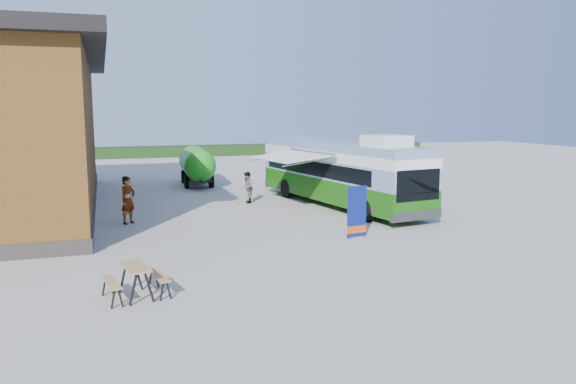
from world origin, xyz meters
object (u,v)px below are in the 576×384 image
object	(u,v)px
person_b	(247,188)
banner	(357,217)
bus	(340,171)
person_a	(128,200)
picnic_table	(135,274)
slurry_tanker	(197,164)

from	to	relation	value
person_b	banner	bearing A→B (deg)	25.27
bus	person_a	world-z (taller)	bus
person_b	bus	bearing A→B (deg)	74.98
banner	picnic_table	bearing A→B (deg)	-161.04
person_b	slurry_tanker	size ratio (longest dim) A/B	0.25
bus	person_b	xyz separation A→B (m)	(-4.11, 2.14, -0.92)
banner	person_a	xyz separation A→B (m)	(-7.86, 5.27, 0.20)
banner	person_a	bearing A→B (deg)	136.99
bus	person_a	bearing A→B (deg)	178.00
bus	picnic_table	size ratio (longest dim) A/B	7.20
bus	picnic_table	bearing A→B (deg)	-142.51
bus	person_b	bearing A→B (deg)	143.29
banner	bus	bearing A→B (deg)	62.63
banner	slurry_tanker	distance (m)	16.56
bus	slurry_tanker	distance (m)	11.11
picnic_table	person_b	size ratio (longest dim) A/B	1.05
banner	picnic_table	size ratio (longest dim) A/B	1.15
picnic_table	bus	bearing A→B (deg)	35.88
person_b	slurry_tanker	world-z (taller)	slurry_tanker
banner	picnic_table	distance (m)	9.20
person_a	slurry_tanker	distance (m)	11.88
bus	picnic_table	world-z (taller)	bus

